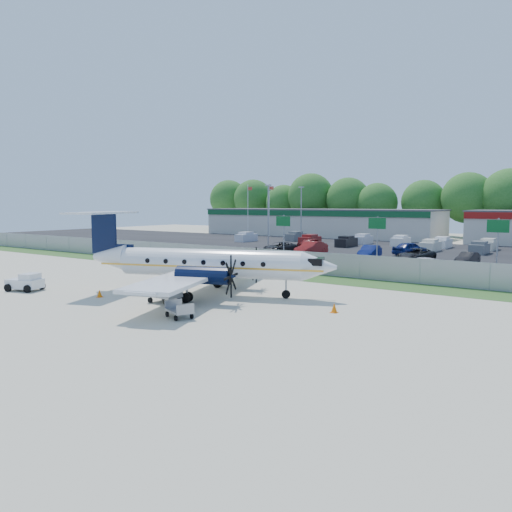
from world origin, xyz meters
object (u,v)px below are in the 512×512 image
Objects in this scene: baggage_cart_near at (165,295)px; baggage_cart_far at (179,310)px; aircraft at (205,263)px; pushback_tug at (26,282)px.

baggage_cart_near is 1.07× the size of baggage_cart_far.
aircraft is 13.28m from pushback_tug.
aircraft is at bearing 87.95° from baggage_cart_near.
pushback_tug is 1.26× the size of baggage_cart_near.
pushback_tug reaches higher than baggage_cart_far.
baggage_cart_near is at bearing 145.51° from baggage_cart_far.
baggage_cart_near is (11.49, 2.45, -0.10)m from pushback_tug.
pushback_tug is at bearing -167.95° from baggage_cart_near.
baggage_cart_near is at bearing 12.05° from pushback_tug.
baggage_cart_near is (-0.14, -3.77, -1.69)m from aircraft.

